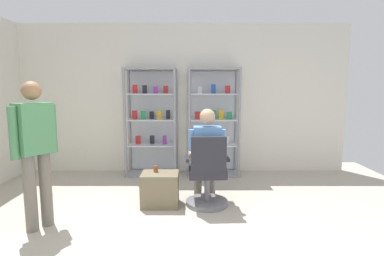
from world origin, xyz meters
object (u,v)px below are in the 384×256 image
Objects in this scene: office_chair at (206,177)px; tea_glass at (155,169)px; display_cabinet_left at (151,121)px; display_cabinet_right at (212,121)px; seated_shopkeeper at (205,151)px; standing_customer at (34,146)px; storage_crate at (159,189)px.

office_chair is 11.49× the size of tea_glass.
display_cabinet_right is (1.10, 0.00, -0.00)m from display_cabinet_left.
standing_customer is (-1.90, -0.78, 0.22)m from seated_shopkeeper.
seated_shopkeeper is at bearing 4.94° from tea_glass.
standing_customer reaches higher than tea_glass.
office_chair is at bearing -87.93° from seated_shopkeeper.
display_cabinet_left is at bearing 120.74° from office_chair.
display_cabinet_left reaches higher than standing_customer.
seated_shopkeeper is (-0.01, 0.16, 0.32)m from office_chair.
display_cabinet_right is 1.42m from seated_shopkeeper.
display_cabinet_left and display_cabinet_right have the same top height.
standing_customer is at bearing -152.68° from storage_crate.
seated_shopkeeper is at bearing -97.56° from display_cabinet_right.
seated_shopkeeper is 15.45× the size of tea_glass.
display_cabinet_left reaches higher than tea_glass.
seated_shopkeeper is at bearing -56.55° from display_cabinet_left.
standing_customer is (-2.08, -2.17, -0.03)m from display_cabinet_right.
tea_glass is 0.05× the size of standing_customer.
seated_shopkeeper is 0.72m from tea_glass.
display_cabinet_left reaches higher than office_chair.
display_cabinet_right is at bearing 46.11° from standing_customer.
storage_crate is 1.61m from standing_customer.
tea_glass is at bearing 136.40° from storage_crate.
display_cabinet_right is at bearing 82.44° from seated_shopkeeper.
seated_shopkeeper is (0.92, -1.39, -0.26)m from display_cabinet_left.
tea_glass is (-0.69, 0.10, 0.09)m from office_chair.
display_cabinet_left is 3.90× the size of storage_crate.
display_cabinet_left is at bearing 101.14° from storage_crate.
tea_glass is at bearing 30.59° from standing_customer.
storage_crate is 0.30× the size of standing_customer.
tea_glass is (-0.06, 0.06, 0.26)m from storage_crate.
display_cabinet_left is 1.17× the size of standing_customer.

